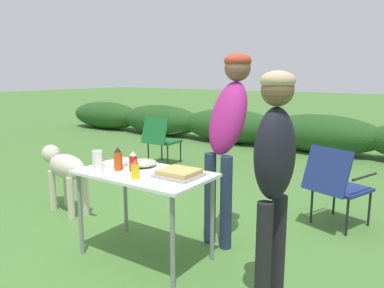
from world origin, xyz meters
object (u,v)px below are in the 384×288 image
Objects in this scene: plate_stack at (115,164)px; standing_person_in_olive_jacket at (228,123)px; camp_chair_green_behind_table at (336,182)px; mustard_bottle at (135,170)px; camp_chair_near_hedge at (161,138)px; food_tray at (179,173)px; hot_sauce_bottle at (118,159)px; ketchup_bottle at (133,162)px; standing_person_in_gray_fleece at (274,164)px; mixing_bowl at (143,163)px; folding_table at (144,181)px; dog at (65,168)px; relish_jar at (97,159)px; paper_cup_stack at (97,161)px.

standing_person_in_olive_jacket is at bearing 41.27° from plate_stack.
mustard_bottle is at bearing -102.44° from camp_chair_green_behind_table.
mustard_bottle is (0.42, -0.20, 0.05)m from plate_stack.
camp_chair_near_hedge is (-2.02, 2.81, -0.34)m from mustard_bottle.
food_tray is at bearing 45.12° from mustard_bottle.
camp_chair_green_behind_table is (1.50, 1.53, -0.29)m from plate_stack.
hot_sauce_bottle reaches higher than ketchup_bottle.
standing_person_in_gray_fleece is 4.09m from camp_chair_near_hedge.
standing_person_in_gray_fleece is at bearing -7.86° from mixing_bowl.
mustard_bottle reaches higher than camp_chair_green_behind_table.
standing_person_in_gray_fleece is (1.05, 0.15, 0.16)m from mustard_bottle.
folding_table is 1.51m from dog.
camp_chair_green_behind_table reaches higher than dog.
mustard_bottle is at bearing -102.64° from standing_person_in_olive_jacket.
dog is at bearing -160.98° from standing_person_in_olive_jacket.
standing_person_in_gray_fleece is at bearing 8.37° from mustard_bottle.
mixing_bowl is 0.29× the size of camp_chair_near_hedge.
relish_jar is at bearing -130.67° from standing_person_in_olive_jacket.
folding_table is at bearing -112.80° from standing_person_in_olive_jacket.
ketchup_bottle is (-0.42, -0.07, 0.05)m from food_tray.
hot_sauce_bottle is (-0.08, -0.21, 0.06)m from mixing_bowl.
paper_cup_stack reaches higher than plate_stack.
food_tray is at bearing -52.38° from camp_chair_near_hedge.
relish_jar is 0.55m from mustard_bottle.
folding_table is at bearing 112.04° from mustard_bottle.
relish_jar is 2.32m from camp_chair_green_behind_table.
ketchup_bottle is at bearing 10.96° from relish_jar.
mixing_bowl is at bearing 35.06° from relish_jar.
plate_stack is 0.46m from mustard_bottle.
mustard_bottle is (0.54, -0.10, 0.01)m from relish_jar.
dog is (-1.54, 0.51, -0.32)m from mustard_bottle.
standing_person_in_olive_jacket reaches higher than food_tray.
camp_chair_green_behind_table is at bearing 47.21° from mixing_bowl.
relish_jar is 0.89× the size of mustard_bottle.
dog is (-1.32, 0.18, -0.28)m from mixing_bowl.
food_tray is at bearing -90.00° from dog.
mustard_bottle is at bearing -56.75° from mixing_bowl.
mixing_bowl is 3.08m from camp_chair_near_hedge.
camp_chair_green_behind_table is at bearing 57.99° from mustard_bottle.
folding_table is 6.68× the size of ketchup_bottle.
dog is at bearing -135.42° from camp_chair_green_behind_table.
ketchup_bottle is at bearing 24.60° from hot_sauce_bottle.
paper_cup_stack is (-0.18, -0.35, 0.06)m from mixing_bowl.
mustard_bottle is 1.07m from standing_person_in_gray_fleece.
food_tray is 0.34m from mustard_bottle.
hot_sauce_bottle reaches higher than paper_cup_stack.
standing_person_in_olive_jacket is 1.78× the size of dog.
paper_cup_stack is at bearing -84.81° from plate_stack.
ketchup_bottle is 0.17× the size of dog.
camp_chair_green_behind_table is at bearing -56.42° from dog.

